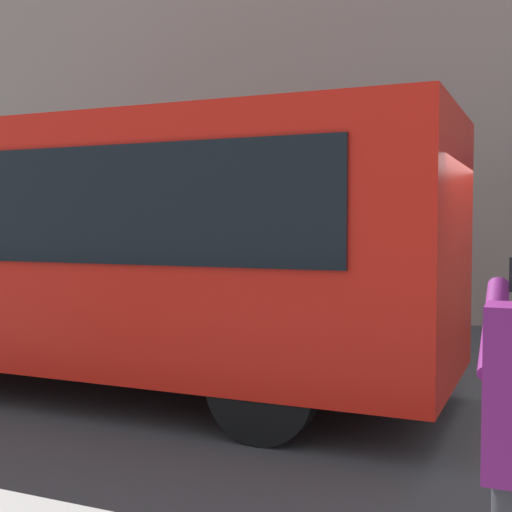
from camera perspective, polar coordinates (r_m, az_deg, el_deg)
The scene contains 3 objects.
ground_plane at distance 7.34m, azimuth 11.94°, elevation -12.55°, with size 60.00×60.00×0.00m, color #38383A.
building_facade_far at distance 14.39m, azimuth 17.98°, elevation 19.03°, with size 28.00×1.55×12.00m.
red_bus at distance 8.42m, azimuth -15.70°, elevation 0.99°, with size 9.05×2.54×3.08m.
Camera 1 is at (-1.39, 6.94, 1.93)m, focal length 47.90 mm.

